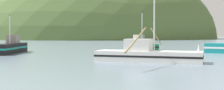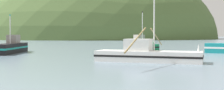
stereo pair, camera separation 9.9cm
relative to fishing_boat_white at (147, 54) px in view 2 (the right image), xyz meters
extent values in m
ellipsoid|color=#516B38|center=(-10.11, 145.66, -0.68)|extent=(140.27, 112.22, 84.53)
cube|color=white|center=(0.13, -0.05, -0.18)|extent=(9.91, 5.63, 1.00)
cube|color=black|center=(0.13, -0.05, -0.13)|extent=(10.01, 5.69, 0.18)
cone|color=white|center=(4.29, -1.55, 0.67)|extent=(0.26, 0.26, 0.70)
cube|color=silver|center=(-0.74, 0.27, 0.87)|extent=(2.88, 2.69, 1.10)
cylinder|color=silver|center=(0.63, -0.23, 2.81)|extent=(0.12, 0.12, 4.99)
cylinder|color=#997F4C|center=(1.69, 4.28, 1.51)|extent=(2.39, 6.35, 1.90)
cylinder|color=#997F4C|center=(-1.43, -4.37, 1.51)|extent=(2.39, 6.35, 1.90)
cube|color=black|center=(-16.31, 12.79, -0.03)|extent=(2.21, 9.25, 1.30)
cube|color=teal|center=(-16.31, 12.79, 0.03)|extent=(2.23, 9.34, 0.23)
cube|color=gray|center=(-16.28, 13.89, 1.19)|extent=(1.41, 1.89, 1.15)
cylinder|color=silver|center=(-16.31, 12.66, 2.43)|extent=(0.12, 0.12, 3.62)
cube|color=teal|center=(-16.31, 12.66, 4.36)|extent=(0.04, 0.36, 0.20)
cube|color=#197A47|center=(2.40, 21.44, -0.17)|extent=(4.12, 8.77, 1.02)
cube|color=black|center=(2.40, 21.44, -0.12)|extent=(4.17, 8.86, 0.18)
cone|color=#197A47|center=(3.56, 17.64, 0.68)|extent=(0.25, 0.25, 0.70)
cube|color=gray|center=(2.02, 22.68, 1.05)|extent=(1.76, 2.29, 1.42)
cylinder|color=silver|center=(2.40, 21.43, 2.84)|extent=(0.12, 0.12, 5.00)
cube|color=black|center=(2.40, 21.43, 5.46)|extent=(0.13, 0.35, 0.20)
camera|label=1|loc=(-4.07, -27.23, 1.87)|focal=47.90mm
camera|label=2|loc=(-3.97, -27.23, 1.87)|focal=47.90mm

